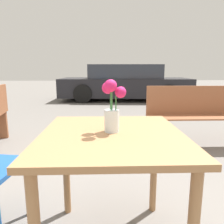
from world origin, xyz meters
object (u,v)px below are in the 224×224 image
Objects in this scene: flower_vase at (112,109)px; parked_car at (125,83)px; table_front at (112,152)px; bench_middle at (214,113)px.

flower_vase is 6.64m from parked_car.
bench_middle is (1.53, 1.74, -0.15)m from table_front.
table_front is 6.65m from parked_car.
flower_vase is 0.15× the size of bench_middle.
flower_vase is at bearing 83.74° from table_front.
bench_middle is at bearing 48.35° from flower_vase.
parked_car is (-0.69, 4.86, 0.12)m from bench_middle.
bench_middle is at bearing -81.97° from parked_car.
table_front is at bearing -97.30° from parked_car.
table_front is at bearing -131.35° from bench_middle.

